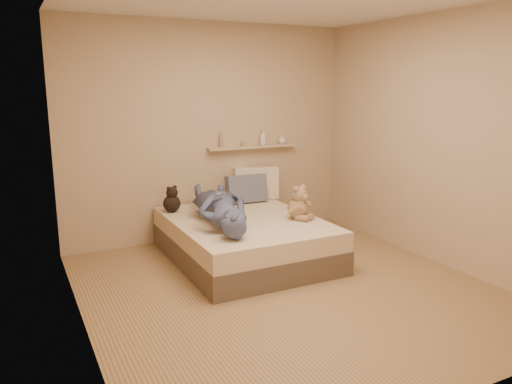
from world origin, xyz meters
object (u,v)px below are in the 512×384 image
teddy_bear (299,205)px  person (220,206)px  bed (244,239)px  game_console (233,222)px  wall_shelf (253,147)px  dark_plush (172,201)px  pillow_grey (246,189)px  pillow_cream (256,183)px

teddy_bear → person: size_ratio=0.25×
bed → game_console: game_console is taller
game_console → teddy_bear: bearing=16.1°
teddy_bear → person: (-0.81, 0.25, 0.02)m
teddy_bear → wall_shelf: bearing=88.7°
dark_plush → pillow_grey: pillow_grey is taller
bed → game_console: bearing=-125.1°
bed → pillow_cream: (0.56, 0.83, 0.43)m
bed → game_console: size_ratio=11.05×
dark_plush → wall_shelf: bearing=13.3°
teddy_bear → wall_shelf: (0.03, 1.17, 0.50)m
pillow_cream → teddy_bear: bearing=-91.9°
wall_shelf → bed: bearing=-121.2°
teddy_bear → pillow_grey: 0.97m
dark_plush → game_console: bearing=-78.2°
dark_plush → pillow_cream: size_ratio=0.55×
bed → dark_plush: (-0.61, 0.63, 0.36)m
bed → teddy_bear: 0.70m
teddy_bear → dark_plush: bearing=141.5°
teddy_bear → pillow_grey: size_ratio=0.75×
game_console → pillow_cream: pillow_cream is taller
game_console → dark_plush: size_ratio=0.56×
bed → dark_plush: 0.95m
dark_plush → pillow_cream: pillow_cream is taller
person → wall_shelf: size_ratio=1.23×
bed → game_console: 0.74m
game_console → teddy_bear: 0.93m
teddy_bear → pillow_cream: 1.10m
game_console → pillow_cream: (0.93, 1.35, 0.06)m
teddy_bear → person: teddy_bear is taller
bed → teddy_bear: (0.52, -0.26, 0.38)m
dark_plush → teddy_bear: bearing=-38.5°
dark_plush → pillow_grey: (0.96, 0.06, 0.04)m
pillow_grey → wall_shelf: 0.56m
bed → wall_shelf: wall_shelf is taller
bed → wall_shelf: size_ratio=1.58×
teddy_bear → pillow_cream: pillow_cream is taller
dark_plush → pillow_grey: size_ratio=0.61×
teddy_bear → pillow_cream: (0.04, 1.09, 0.05)m
game_console → dark_plush: dark_plush is taller
dark_plush → wall_shelf: wall_shelf is taller
pillow_grey → wall_shelf: bearing=48.4°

